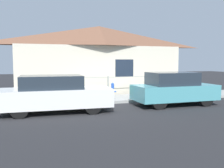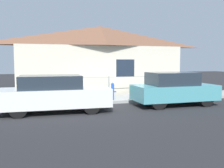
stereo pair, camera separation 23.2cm
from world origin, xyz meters
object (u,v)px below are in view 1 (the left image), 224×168
(car_left, at_px, (55,94))
(car_right, at_px, (174,89))
(potted_plant_near_hydrant, at_px, (102,91))
(potted_plant_by_fence, at_px, (45,92))
(potted_plant_corner, at_px, (152,89))
(fire_hydrant, at_px, (113,91))

(car_left, relative_size, car_right, 1.14)
(potted_plant_near_hydrant, bearing_deg, potted_plant_by_fence, -176.10)
(car_right, height_order, potted_plant_corner, car_right)
(car_left, height_order, fire_hydrant, car_left)
(potted_plant_near_hydrant, bearing_deg, fire_hydrant, -80.87)
(potted_plant_by_fence, relative_size, potted_plant_corner, 1.29)
(potted_plant_near_hydrant, bearing_deg, potted_plant_corner, 6.93)
(car_right, relative_size, fire_hydrant, 4.49)
(car_left, xyz_separation_m, car_right, (5.22, -0.00, 0.02))
(potted_plant_near_hydrant, bearing_deg, car_left, -135.32)
(car_right, bearing_deg, car_left, 179.72)
(car_left, height_order, potted_plant_near_hydrant, car_left)
(car_left, bearing_deg, potted_plant_near_hydrant, 46.97)
(fire_hydrant, bearing_deg, car_right, -31.16)
(car_right, height_order, potted_plant_by_fence, car_right)
(car_left, distance_m, potted_plant_near_hydrant, 3.69)
(fire_hydrant, height_order, potted_plant_near_hydrant, fire_hydrant)
(potted_plant_by_fence, bearing_deg, car_right, -23.72)
(potted_plant_near_hydrant, height_order, potted_plant_corner, potted_plant_near_hydrant)
(potted_plant_by_fence, bearing_deg, car_left, -84.22)
(potted_plant_near_hydrant, relative_size, potted_plant_corner, 1.16)
(potted_plant_by_fence, bearing_deg, fire_hydrant, -17.12)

